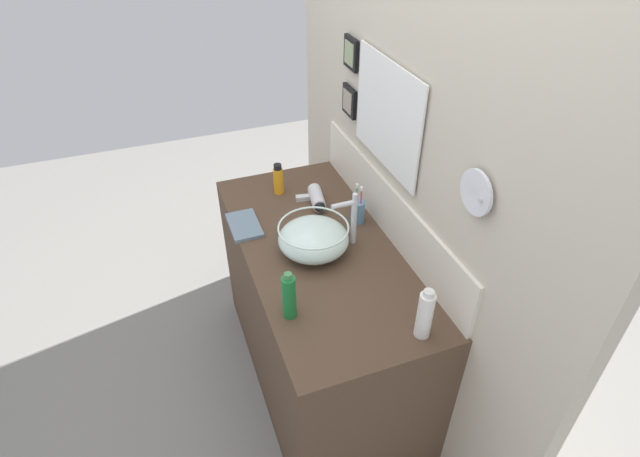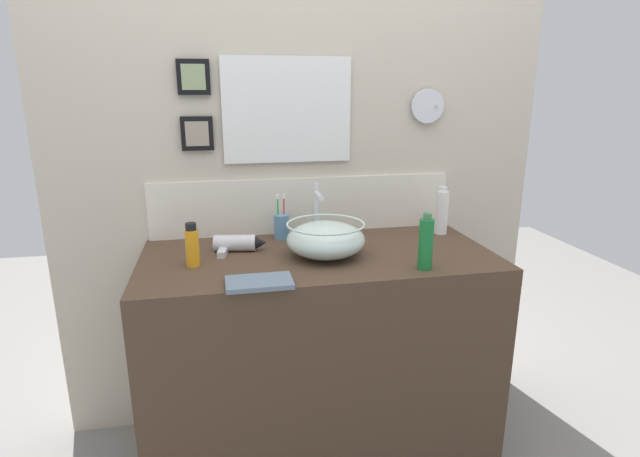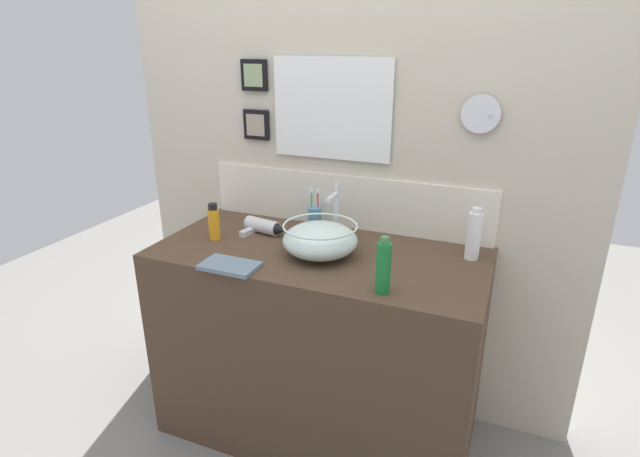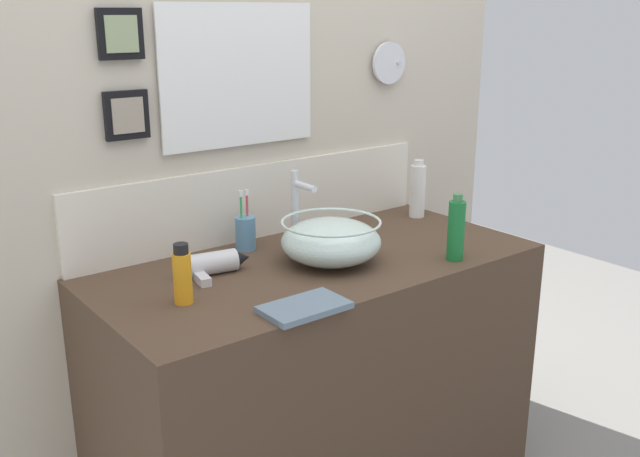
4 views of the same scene
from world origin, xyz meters
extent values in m
plane|color=gray|center=(0.00, 0.00, 0.00)|extent=(6.00, 6.00, 0.00)
cube|color=#4C3828|center=(0.00, 0.00, 0.44)|extent=(1.33, 0.63, 0.88)
cube|color=beige|center=(0.00, 0.35, 1.27)|extent=(2.11, 0.06, 2.54)
cube|color=silver|center=(0.00, 0.31, 1.00)|extent=(1.31, 0.02, 0.24)
cube|color=white|center=(-0.07, 0.31, 1.40)|extent=(0.47, 0.01, 0.36)
cube|color=white|center=(-0.07, 0.30, 1.40)|extent=(0.53, 0.01, 0.42)
cylinder|color=silver|center=(0.54, 0.30, 1.41)|extent=(0.15, 0.01, 0.15)
cylinder|color=silver|center=(0.58, 0.31, 1.41)|extent=(0.01, 0.06, 0.01)
cube|color=black|center=(-0.43, 0.30, 1.53)|extent=(0.13, 0.02, 0.13)
cube|color=gray|center=(-0.43, 0.30, 1.53)|extent=(0.09, 0.01, 0.10)
cube|color=black|center=(-0.43, 0.30, 1.31)|extent=(0.13, 0.02, 0.13)
cube|color=gray|center=(-0.43, 0.30, 1.31)|extent=(0.09, 0.01, 0.10)
ellipsoid|color=silver|center=(0.02, -0.03, 0.94)|extent=(0.29, 0.29, 0.13)
torus|color=silver|center=(0.02, -0.03, 1.00)|extent=(0.29, 0.29, 0.01)
torus|color=#B2B7BC|center=(0.02, -0.03, 0.88)|extent=(0.11, 0.11, 0.01)
cylinder|color=silver|center=(0.02, 0.14, 0.99)|extent=(0.02, 0.02, 0.22)
cylinder|color=silver|center=(0.02, 0.09, 1.08)|extent=(0.02, 0.10, 0.02)
cylinder|color=silver|center=(0.02, 0.14, 1.11)|extent=(0.02, 0.02, 0.03)
cylinder|color=silver|center=(-0.31, 0.10, 0.91)|extent=(0.17, 0.09, 0.06)
cone|color=black|center=(-0.21, 0.08, 0.91)|extent=(0.05, 0.06, 0.05)
cube|color=silver|center=(-0.36, 0.06, 0.89)|extent=(0.05, 0.09, 0.02)
cylinder|color=#598CB2|center=(-0.11, 0.22, 0.93)|extent=(0.06, 0.06, 0.10)
cylinder|color=#D83F4C|center=(-0.10, 0.23, 0.96)|extent=(0.01, 0.01, 0.17)
cube|color=white|center=(-0.10, 0.23, 1.06)|extent=(0.01, 0.01, 0.02)
cylinder|color=green|center=(-0.13, 0.22, 0.97)|extent=(0.01, 0.01, 0.17)
cube|color=white|center=(-0.13, 0.22, 1.06)|extent=(0.01, 0.01, 0.02)
cylinder|color=orange|center=(-0.46, -0.04, 0.94)|extent=(0.05, 0.05, 0.13)
cylinder|color=black|center=(-0.46, -0.04, 1.02)|extent=(0.04, 0.04, 0.03)
cylinder|color=#197233|center=(0.33, -0.24, 0.97)|extent=(0.05, 0.05, 0.18)
cylinder|color=#3F7F4C|center=(0.33, -0.24, 1.07)|extent=(0.03, 0.03, 0.02)
cylinder|color=white|center=(0.58, 0.17, 0.97)|extent=(0.05, 0.05, 0.19)
cylinder|color=silver|center=(0.58, 0.17, 1.07)|extent=(0.04, 0.04, 0.02)
cube|color=slate|center=(-0.25, -0.27, 0.89)|extent=(0.21, 0.13, 0.02)
camera|label=1|loc=(1.54, -0.57, 2.22)|focal=28.00mm
camera|label=2|loc=(-0.36, -1.77, 1.49)|focal=28.00mm
camera|label=3|loc=(0.71, -1.70, 1.68)|focal=28.00mm
camera|label=4|loc=(-1.21, -1.58, 1.59)|focal=40.00mm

